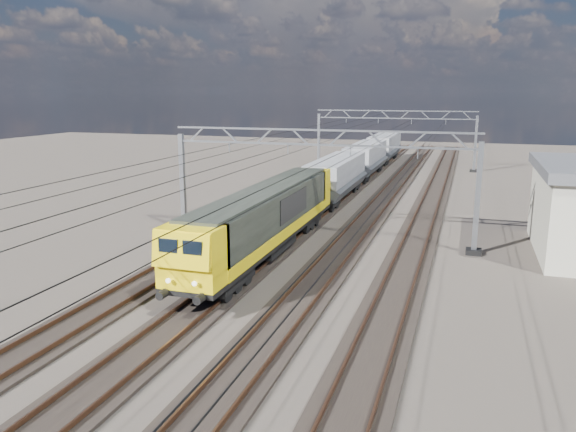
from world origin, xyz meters
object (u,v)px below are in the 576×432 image
(catenary_gantry_mid, at_px, (318,181))
(hopper_wagon_third, at_px, (384,146))
(locomotive, at_px, (267,217))
(hopper_wagon_lead, at_px, (336,175))
(catenary_gantry_far, at_px, (394,137))
(hopper_wagon_mid, at_px, (366,157))

(catenary_gantry_mid, relative_size, hopper_wagon_third, 1.53)
(locomotive, bearing_deg, catenary_gantry_mid, 63.34)
(catenary_gantry_mid, distance_m, hopper_wagon_lead, 13.96)
(catenary_gantry_mid, bearing_deg, locomotive, -116.66)
(catenary_gantry_far, xyz_separation_m, hopper_wagon_third, (-2.00, 6.11, -1.67))
(hopper_wagon_third, bearing_deg, hopper_wagon_mid, -90.00)
(catenary_gantry_mid, relative_size, catenary_gantry_far, 1.00)
(hopper_wagon_mid, relative_size, hopper_wagon_third, 1.00)
(catenary_gantry_mid, relative_size, hopper_wagon_lead, 1.53)
(catenary_gantry_mid, relative_size, hopper_wagon_mid, 1.53)
(hopper_wagon_third, bearing_deg, catenary_gantry_mid, -87.28)
(catenary_gantry_mid, height_order, hopper_wagon_third, catenary_gantry_mid)
(catenary_gantry_mid, bearing_deg, hopper_wagon_mid, 94.10)
(catenary_gantry_far, relative_size, hopper_wagon_mid, 1.53)
(hopper_wagon_mid, height_order, hopper_wagon_third, same)
(catenary_gantry_mid, bearing_deg, hopper_wagon_lead, 98.30)
(catenary_gantry_mid, height_order, locomotive, catenary_gantry_mid)
(catenary_gantry_far, relative_size, hopper_wagon_lead, 1.53)
(hopper_wagon_third, bearing_deg, catenary_gantry_far, -71.88)
(hopper_wagon_lead, distance_m, hopper_wagon_mid, 14.20)
(catenary_gantry_mid, height_order, catenary_gantry_far, same)
(locomotive, height_order, hopper_wagon_mid, locomotive)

